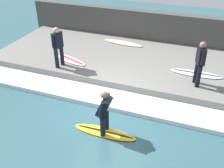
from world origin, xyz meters
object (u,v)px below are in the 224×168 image
at_px(surfer_waiting_near, 58,45).
at_px(surfer_riding, 104,110).
at_px(surfboard_spare, 123,43).
at_px(surfer_waiting_far, 200,61).
at_px(surfboard_riding, 105,132).
at_px(surfboard_waiting_near, 70,59).
at_px(surfboard_waiting_far, 196,74).

bearing_deg(surfer_waiting_near, surfer_riding, -131.56).
bearing_deg(surfer_waiting_near, surfboard_spare, -28.00).
height_order(surfer_waiting_far, surfboard_spare, surfer_waiting_far).
bearing_deg(surfer_waiting_far, surfboard_riding, 143.69).
bearing_deg(surfer_waiting_near, surfer_waiting_far, -85.10).
distance_m(surfer_riding, surfboard_spare, 5.90).
bearing_deg(surfboard_spare, surfer_waiting_far, -126.52).
relative_size(surfboard_riding, surfer_waiting_far, 1.18).
relative_size(surfboard_waiting_near, surfboard_spare, 0.91).
distance_m(surfboard_waiting_near, surfboard_waiting_far, 5.14).
distance_m(surfer_waiting_near, surfboard_waiting_near, 1.08).
bearing_deg(surfboard_waiting_near, surfboard_spare, -32.22).
relative_size(surfboard_waiting_far, surfboard_spare, 0.96).
relative_size(surfer_riding, surfer_waiting_near, 0.88).
bearing_deg(surfer_riding, surfboard_spare, 12.96).
xyz_separation_m(surfboard_waiting_near, surfer_waiting_far, (-0.17, -5.15, 0.88)).
xyz_separation_m(surfboard_riding, surfboard_waiting_near, (3.25, 2.88, 0.41)).
bearing_deg(surfboard_waiting_far, surfboard_waiting_near, 96.52).
distance_m(surfer_waiting_near, surfer_waiting_far, 5.25).
xyz_separation_m(surfboard_riding, surfboard_waiting_far, (3.84, -2.22, 0.41)).
xyz_separation_m(surfer_waiting_near, surfboard_spare, (3.10, -1.65, -0.88)).
bearing_deg(surfboard_spare, surfer_waiting_near, 152.00).
bearing_deg(surfboard_riding, surfboard_waiting_far, -30.05).
bearing_deg(surfer_waiting_far, surfboard_spare, 53.48).
height_order(surfer_riding, surfboard_waiting_near, surfer_riding).
bearing_deg(surfboard_waiting_far, surfer_waiting_near, 103.07).
height_order(surfboard_waiting_far, surfboard_spare, surfboard_waiting_far).
xyz_separation_m(surfboard_riding, surfer_riding, (0.00, 0.00, 0.82)).
bearing_deg(surfer_riding, surfboard_waiting_far, -30.05).
bearing_deg(surfer_waiting_near, surfboard_waiting_far, -76.93).
height_order(surfboard_riding, surfer_riding, surfer_riding).
bearing_deg(surfer_waiting_near, surfboard_waiting_near, -7.87).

